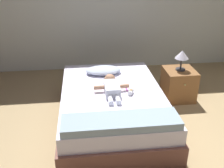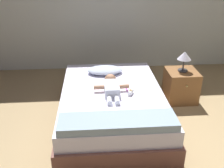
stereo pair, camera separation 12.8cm
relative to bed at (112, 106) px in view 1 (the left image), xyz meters
The scene contains 10 objects.
ground_plane 0.97m from the bed, 83.16° to the right, with size 8.00×8.00×0.00m, color tan.
wall_behind_bed 2.32m from the bed, 86.87° to the left, with size 8.00×0.12×2.60m, color silver.
bed is the anchor object (origin of this frame).
pillow 0.67m from the bed, 96.18° to the left, with size 0.54×0.33×0.10m.
baby 0.31m from the bed, 122.29° to the right, with size 0.47×0.66×0.16m.
toothbrush 0.32m from the bed, 13.73° to the left, with size 0.03×0.17×0.02m.
nightstand 1.26m from the bed, 24.77° to the left, with size 0.47×0.50×0.50m.
lamp 1.35m from the bed, 24.77° to the left, with size 0.21×0.21×0.32m.
blanket 0.86m from the bed, 90.00° to the right, with size 1.26×0.34×0.09m.
baby_bottle 0.38m from the bed, 27.70° to the right, with size 0.10×0.12×0.08m.
Camera 1 is at (-0.48, -2.16, 2.08)m, focal length 41.93 mm.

